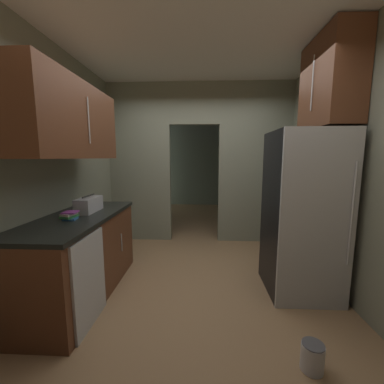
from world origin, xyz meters
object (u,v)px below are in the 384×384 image
(dishwasher, at_px, (90,281))
(paint_can, at_px, (312,357))
(boombox, at_px, (89,205))
(book_stack, at_px, (70,216))
(refrigerator, at_px, (302,214))

(dishwasher, height_order, paint_can, dishwasher)
(boombox, distance_m, book_stack, 0.36)
(boombox, relative_size, paint_can, 1.90)
(dishwasher, relative_size, paint_can, 4.12)
(dishwasher, xyz_separation_m, book_stack, (-0.32, 0.31, 0.52))
(refrigerator, relative_size, boombox, 4.66)
(boombox, height_order, paint_can, boombox)
(dishwasher, relative_size, boombox, 2.17)
(refrigerator, xyz_separation_m, boombox, (-2.39, -0.01, 0.08))
(refrigerator, bearing_deg, dishwasher, -162.13)
(refrigerator, bearing_deg, boombox, -179.81)
(refrigerator, relative_size, dishwasher, 2.15)
(refrigerator, distance_m, boombox, 2.39)
(refrigerator, xyz_separation_m, book_stack, (-2.41, -0.36, 0.04))
(book_stack, height_order, paint_can, book_stack)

